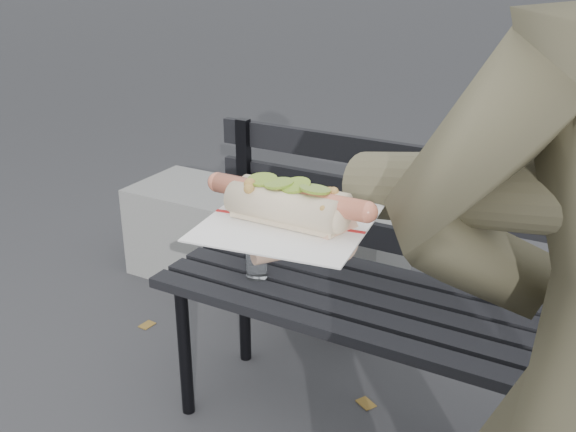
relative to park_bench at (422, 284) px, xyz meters
name	(u,v)px	position (x,y,z in m)	size (l,w,h in m)	color
park_bench	(422,284)	(0.00, 0.00, 0.00)	(1.50, 0.44, 0.88)	black
concrete_block	(262,244)	(-0.89, 0.60, -0.32)	(1.20, 0.40, 0.40)	slate
held_hotdog	(472,201)	(0.32, -0.91, 0.61)	(0.63, 0.32, 0.20)	brown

